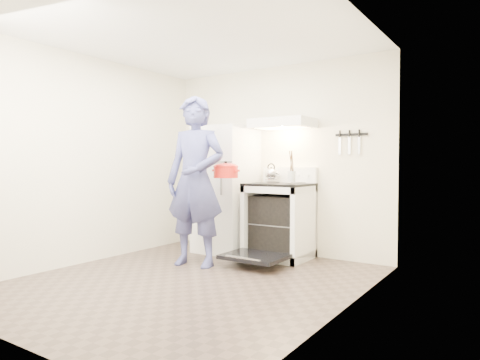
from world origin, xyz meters
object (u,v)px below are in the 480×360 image
(stove_body, at_px, (279,222))
(tea_kettle, at_px, (271,173))
(refrigerator, at_px, (226,189))
(person, at_px, (195,181))
(dutch_oven, at_px, (226,172))

(stove_body, height_order, tea_kettle, tea_kettle)
(refrigerator, bearing_deg, person, -78.11)
(person, bearing_deg, stove_body, 43.29)
(stove_body, bearing_deg, refrigerator, -178.23)
(person, relative_size, dutch_oven, 5.48)
(refrigerator, relative_size, dutch_oven, 4.69)
(stove_body, height_order, person, person)
(refrigerator, bearing_deg, dutch_oven, -54.60)
(stove_body, height_order, dutch_oven, dutch_oven)
(stove_body, bearing_deg, tea_kettle, 145.89)
(tea_kettle, bearing_deg, person, -112.98)
(tea_kettle, relative_size, person, 0.13)
(person, bearing_deg, tea_kettle, 55.32)
(stove_body, xyz_separation_m, dutch_oven, (-0.38, -0.64, 0.64))
(stove_body, bearing_deg, dutch_oven, -120.49)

